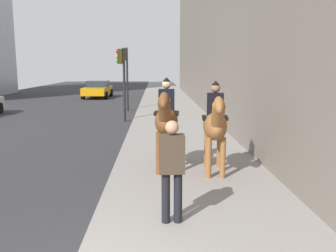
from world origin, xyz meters
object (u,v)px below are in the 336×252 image
Objects in this scene: pedestrian_greeting at (172,165)px; car_near_lane at (98,89)px; traffic_light_far_curb at (126,69)px; mounted_horse_near at (166,120)px; mounted_horse_far at (215,124)px; traffic_light_near_curb at (122,72)px.

pedestrian_greeting reaches higher than car_near_lane.
traffic_light_far_curb reaches higher than pedestrian_greeting.
mounted_horse_near reaches higher than car_near_lane.
mounted_horse_near is at bearing -100.39° from mounted_horse_far.
traffic_light_far_curb is (13.42, 3.18, 1.20)m from mounted_horse_far.
mounted_horse_far is 2.96m from pedestrian_greeting.
pedestrian_greeting is at bearing 13.66° from car_near_lane.
mounted_horse_near is 22.76m from car_near_lane.
pedestrian_greeting is (-2.72, 1.14, -0.22)m from mounted_horse_far.
traffic_light_near_curb is (8.77, 1.84, 0.99)m from mounted_horse_near.
traffic_light_far_curb is at bearing -161.66° from mounted_horse_far.
traffic_light_far_curb is (4.33, 0.18, 0.14)m from traffic_light_near_curb.
pedestrian_greeting is at bearing -17.77° from mounted_horse_far.
pedestrian_greeting is 0.38× the size of car_near_lane.
pedestrian_greeting is at bearing 4.83° from mounted_horse_near.
mounted_horse_far is 0.63× the size of traffic_light_near_curb.
pedestrian_greeting is 16.33m from traffic_light_far_curb.
mounted_horse_near is 0.61× the size of traffic_light_far_curb.
traffic_light_far_curb is at bearing 2.44° from traffic_light_near_curb.
car_near_lane is at bearing -159.33° from mounted_horse_far.
pedestrian_greeting is 25.73m from car_near_lane.
car_near_lane is at bearing 13.88° from traffic_light_near_curb.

